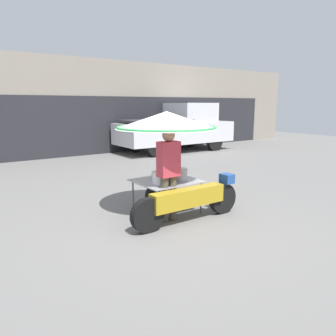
% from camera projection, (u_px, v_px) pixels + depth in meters
% --- Properties ---
extents(ground_plane, '(36.00, 36.00, 0.00)m').
position_uv_depth(ground_plane, '(173.00, 221.00, 5.91)').
color(ground_plane, slate).
extents(shopfront_building, '(28.00, 2.06, 3.91)m').
position_uv_depth(shopfront_building, '(36.00, 107.00, 13.08)').
color(shopfront_building, gray).
rests_on(shopfront_building, ground).
extents(vendor_motorcycle_cart, '(2.28, 1.91, 1.95)m').
position_uv_depth(vendor_motorcycle_cart, '(169.00, 136.00, 6.07)').
color(vendor_motorcycle_cart, black).
rests_on(vendor_motorcycle_cart, ground).
extents(vendor_person, '(0.38, 0.22, 1.66)m').
position_uv_depth(vendor_person, '(169.00, 170.00, 5.76)').
color(vendor_person, '#4C473D').
rests_on(vendor_person, ground).
extents(pickup_truck, '(5.30, 1.98, 2.13)m').
position_uv_depth(pickup_truck, '(178.00, 128.00, 14.57)').
color(pickup_truck, black).
rests_on(pickup_truck, ground).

